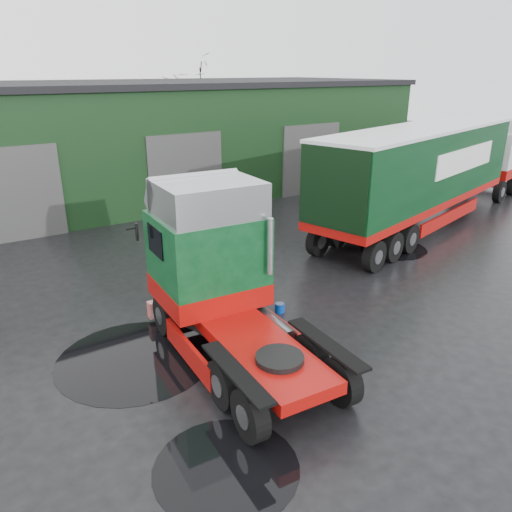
{
  "coord_description": "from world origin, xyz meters",
  "views": [
    {
      "loc": [
        -8.6,
        -8.74,
        6.97
      ],
      "look_at": [
        -0.97,
        2.98,
        1.7
      ],
      "focal_mm": 35.0,
      "sensor_mm": 36.0,
      "label": 1
    }
  ],
  "objects": [
    {
      "name": "ground",
      "position": [
        0.0,
        0.0,
        0.0
      ],
      "size": [
        100.0,
        100.0,
        0.0
      ],
      "primitive_type": "plane",
      "color": "black"
    },
    {
      "name": "puddle_0",
      "position": [
        -5.09,
        -2.34,
        0.0
      ],
      "size": [
        2.75,
        2.75,
        0.01
      ],
      "primitive_type": "cylinder",
      "color": "black",
      "rests_on": "ground"
    },
    {
      "name": "wash_bucket",
      "position": [
        -0.55,
        2.3,
        0.14
      ],
      "size": [
        0.33,
        0.33,
        0.28
      ],
      "primitive_type": "cylinder",
      "rotation": [
        0.0,
        0.0,
        0.13
      ],
      "color": "#07349E",
      "rests_on": "ground"
    },
    {
      "name": "tree_back_b",
      "position": [
        10.0,
        30.0,
        3.75
      ],
      "size": [
        4.4,
        4.4,
        7.5
      ],
      "primitive_type": null,
      "color": "black",
      "rests_on": "ground"
    },
    {
      "name": "lorry_right",
      "position": [
        9.52,
        5.77,
        2.33
      ],
      "size": [
        17.92,
        7.46,
        4.66
      ],
      "primitive_type": null,
      "rotation": [
        0.0,
        0.0,
        -1.31
      ],
      "color": "silver",
      "rests_on": "ground"
    },
    {
      "name": "warehouse",
      "position": [
        2.0,
        20.0,
        3.16
      ],
      "size": [
        32.4,
        12.4,
        6.3
      ],
      "color": "black",
      "rests_on": "ground"
    },
    {
      "name": "puddle_1",
      "position": [
        6.67,
        4.39,
        0.0
      ],
      "size": [
        2.78,
        2.78,
        0.01
      ],
      "primitive_type": "cylinder",
      "color": "black",
      "rests_on": "ground"
    },
    {
      "name": "hero_tractor",
      "position": [
        -2.97,
        0.5,
        2.19
      ],
      "size": [
        3.42,
        7.21,
        4.37
      ],
      "primitive_type": null,
      "rotation": [
        0.0,
        0.0,
        -0.06
      ],
      "color": "#0D411E",
      "rests_on": "ground"
    },
    {
      "name": "puddle_2",
      "position": [
        -5.19,
        2.17,
        0.0
      ],
      "size": [
        3.98,
        3.98,
        0.01
      ],
      "primitive_type": "cylinder",
      "color": "black",
      "rests_on": "ground"
    }
  ]
}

